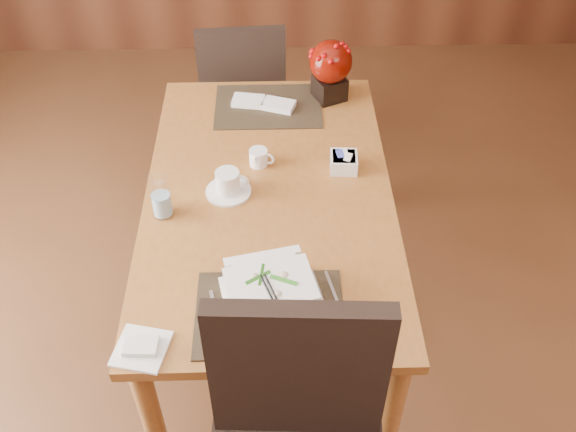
{
  "coord_description": "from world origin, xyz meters",
  "views": [
    {
      "loc": [
        0.02,
        -1.14,
        2.31
      ],
      "look_at": [
        0.06,
        0.35,
        0.87
      ],
      "focal_mm": 40.0,
      "sensor_mm": 36.0,
      "label": 1
    }
  ],
  "objects_px": {
    "water_glass": "(161,196)",
    "far_chair": "(243,92)",
    "coffee_cup": "(228,184)",
    "soup_setting": "(271,295)",
    "sugar_caddy": "(344,162)",
    "berry_decor": "(330,67)",
    "dining_table": "(269,212)",
    "bread_plate": "(141,349)",
    "creamer_jug": "(258,157)"
  },
  "relations": [
    {
      "from": "bread_plate",
      "to": "far_chair",
      "type": "distance_m",
      "value": 1.72
    },
    {
      "from": "water_glass",
      "to": "bread_plate",
      "type": "relative_size",
      "value": 1.15
    },
    {
      "from": "creamer_jug",
      "to": "bread_plate",
      "type": "bearing_deg",
      "value": -92.75
    },
    {
      "from": "bread_plate",
      "to": "sugar_caddy",
      "type": "bearing_deg",
      "value": 50.78
    },
    {
      "from": "sugar_caddy",
      "to": "water_glass",
      "type": "bearing_deg",
      "value": -160.27
    },
    {
      "from": "soup_setting",
      "to": "bread_plate",
      "type": "height_order",
      "value": "soup_setting"
    },
    {
      "from": "coffee_cup",
      "to": "berry_decor",
      "type": "height_order",
      "value": "berry_decor"
    },
    {
      "from": "dining_table",
      "to": "far_chair",
      "type": "xyz_separation_m",
      "value": [
        -0.13,
        1.02,
        -0.13
      ]
    },
    {
      "from": "sugar_caddy",
      "to": "bread_plate",
      "type": "relative_size",
      "value": 0.69
    },
    {
      "from": "dining_table",
      "to": "water_glass",
      "type": "height_order",
      "value": "water_glass"
    },
    {
      "from": "soup_setting",
      "to": "creamer_jug",
      "type": "distance_m",
      "value": 0.69
    },
    {
      "from": "sugar_caddy",
      "to": "soup_setting",
      "type": "bearing_deg",
      "value": -113.08
    },
    {
      "from": "sugar_caddy",
      "to": "bread_plate",
      "type": "height_order",
      "value": "sugar_caddy"
    },
    {
      "from": "dining_table",
      "to": "soup_setting",
      "type": "distance_m",
      "value": 0.55
    },
    {
      "from": "sugar_caddy",
      "to": "berry_decor",
      "type": "relative_size",
      "value": 0.38
    },
    {
      "from": "sugar_caddy",
      "to": "berry_decor",
      "type": "bearing_deg",
      "value": 92.28
    },
    {
      "from": "coffee_cup",
      "to": "soup_setting",
      "type": "bearing_deg",
      "value": -74.07
    },
    {
      "from": "coffee_cup",
      "to": "sugar_caddy",
      "type": "bearing_deg",
      "value": 16.36
    },
    {
      "from": "dining_table",
      "to": "bread_plate",
      "type": "relative_size",
      "value": 10.21
    },
    {
      "from": "dining_table",
      "to": "water_glass",
      "type": "distance_m",
      "value": 0.42
    },
    {
      "from": "soup_setting",
      "to": "water_glass",
      "type": "bearing_deg",
      "value": 119.26
    },
    {
      "from": "water_glass",
      "to": "bread_plate",
      "type": "height_order",
      "value": "water_glass"
    },
    {
      "from": "dining_table",
      "to": "berry_decor",
      "type": "height_order",
      "value": "berry_decor"
    },
    {
      "from": "water_glass",
      "to": "far_chair",
      "type": "bearing_deg",
      "value": 78.01
    },
    {
      "from": "coffee_cup",
      "to": "sugar_caddy",
      "type": "distance_m",
      "value": 0.45
    },
    {
      "from": "soup_setting",
      "to": "sugar_caddy",
      "type": "bearing_deg",
      "value": 54.52
    },
    {
      "from": "dining_table",
      "to": "bread_plate",
      "type": "distance_m",
      "value": 0.77
    },
    {
      "from": "dining_table",
      "to": "far_chair",
      "type": "distance_m",
      "value": 1.04
    },
    {
      "from": "water_glass",
      "to": "creamer_jug",
      "type": "xyz_separation_m",
      "value": [
        0.33,
        0.27,
        -0.05
      ]
    },
    {
      "from": "creamer_jug",
      "to": "far_chair",
      "type": "xyz_separation_m",
      "value": [
        -0.09,
        0.86,
        -0.26
      ]
    },
    {
      "from": "sugar_caddy",
      "to": "berry_decor",
      "type": "xyz_separation_m",
      "value": [
        -0.02,
        0.48,
        0.12
      ]
    },
    {
      "from": "coffee_cup",
      "to": "creamer_jug",
      "type": "height_order",
      "value": "coffee_cup"
    },
    {
      "from": "berry_decor",
      "to": "far_chair",
      "type": "distance_m",
      "value": 0.68
    },
    {
      "from": "water_glass",
      "to": "far_chair",
      "type": "relative_size",
      "value": 0.18
    },
    {
      "from": "berry_decor",
      "to": "bread_plate",
      "type": "distance_m",
      "value": 1.44
    },
    {
      "from": "soup_setting",
      "to": "bread_plate",
      "type": "xyz_separation_m",
      "value": [
        -0.37,
        -0.15,
        -0.05
      ]
    },
    {
      "from": "soup_setting",
      "to": "sugar_caddy",
      "type": "relative_size",
      "value": 3.31
    },
    {
      "from": "sugar_caddy",
      "to": "bread_plate",
      "type": "xyz_separation_m",
      "value": [
        -0.65,
        -0.8,
        -0.03
      ]
    },
    {
      "from": "soup_setting",
      "to": "far_chair",
      "type": "distance_m",
      "value": 1.58
    },
    {
      "from": "water_glass",
      "to": "bread_plate",
      "type": "bearing_deg",
      "value": -90.0
    },
    {
      "from": "sugar_caddy",
      "to": "far_chair",
      "type": "distance_m",
      "value": 1.02
    },
    {
      "from": "creamer_jug",
      "to": "bread_plate",
      "type": "height_order",
      "value": "creamer_jug"
    },
    {
      "from": "water_glass",
      "to": "berry_decor",
      "type": "height_order",
      "value": "berry_decor"
    },
    {
      "from": "coffee_cup",
      "to": "far_chair",
      "type": "relative_size",
      "value": 0.18
    },
    {
      "from": "creamer_jug",
      "to": "sugar_caddy",
      "type": "relative_size",
      "value": 0.9
    },
    {
      "from": "bread_plate",
      "to": "water_glass",
      "type": "bearing_deg",
      "value": 90.0
    },
    {
      "from": "creamer_jug",
      "to": "berry_decor",
      "type": "distance_m",
      "value": 0.55
    },
    {
      "from": "water_glass",
      "to": "far_chair",
      "type": "distance_m",
      "value": 1.19
    },
    {
      "from": "coffee_cup",
      "to": "creamer_jug",
      "type": "bearing_deg",
      "value": 55.78
    },
    {
      "from": "far_chair",
      "to": "bread_plate",
      "type": "bearing_deg",
      "value": 77.76
    }
  ]
}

